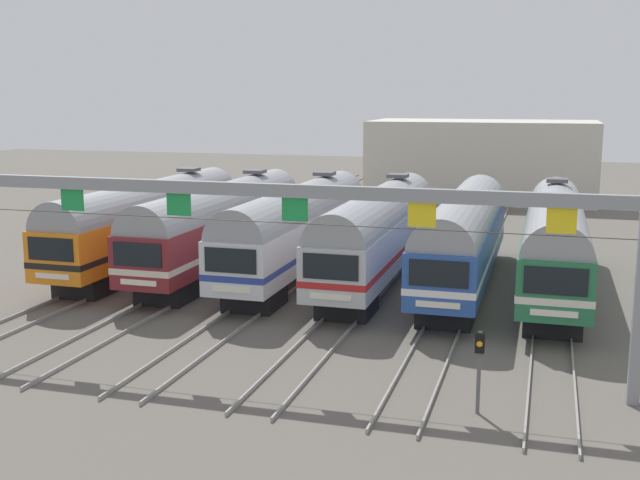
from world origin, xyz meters
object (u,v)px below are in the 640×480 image
Objects in this scene: commuter_train_orange at (150,219)px; commuter_train_stainless at (378,230)px; catenary_gantry at (236,214)px; commuter_train_silver at (298,226)px; commuter_train_blue at (464,234)px; yard_signal_mast at (479,356)px; commuter_train_green at (555,239)px; commuter_train_maroon at (222,222)px.

commuter_train_stainless is at bearing 0.00° from commuter_train_orange.
commuter_train_silver is at bearing 99.01° from catenary_gantry.
commuter_train_blue reaches higher than yard_signal_mast.
commuter_train_silver is 12.84m from commuter_train_green.
commuter_train_blue is 4.28m from commuter_train_green.
commuter_train_silver is 4.28m from commuter_train_stainless.
commuter_train_blue is (12.84, -0.00, -0.00)m from commuter_train_maroon.
yard_signal_mast is at bearing -13.92° from catenary_gantry.
commuter_train_maroon is 1.00× the size of commuter_train_green.
commuter_train_stainless is 0.68× the size of catenary_gantry.
commuter_train_orange is 8.56m from commuter_train_silver.
commuter_train_silver is 0.68× the size of catenary_gantry.
commuter_train_green is (4.28, 0.00, 0.00)m from commuter_train_blue.
commuter_train_maroon and commuter_train_green have the same top height.
commuter_train_stainless is at bearing 0.00° from commuter_train_silver.
commuter_train_blue is 15.18m from catenary_gantry.
commuter_train_green is (8.56, 0.00, 0.00)m from commuter_train_stainless.
commuter_train_maroon is 17.13m from commuter_train_green.
commuter_train_orange reaches higher than commuter_train_blue.
commuter_train_silver is at bearing 180.00° from commuter_train_green.
commuter_train_maroon reaches higher than yard_signal_mast.
commuter_train_green is 15.79m from yard_signal_mast.
commuter_train_blue is at bearing 64.55° from catenary_gantry.
commuter_train_silver is (4.28, 0.00, 0.00)m from commuter_train_maroon.
commuter_train_silver is at bearing 0.00° from commuter_train_orange.
yard_signal_mast is at bearing -97.80° from commuter_train_green.
commuter_train_orange is 1.00× the size of commuter_train_green.
commuter_train_orange is 7.06× the size of yard_signal_mast.
commuter_train_orange is at bearing 180.00° from commuter_train_stainless.
commuter_train_maroon is 0.68× the size of catenary_gantry.
commuter_train_silver is at bearing 179.97° from commuter_train_blue.
yard_signal_mast is at bearing -39.04° from commuter_train_orange.
commuter_train_green is 0.68× the size of catenary_gantry.
commuter_train_green is at bearing 0.06° from commuter_train_blue.
commuter_train_green is (12.84, 0.00, 0.00)m from commuter_train_silver.
catenary_gantry is (-6.42, -13.49, 2.68)m from commuter_train_blue.
commuter_train_blue is at bearing -179.94° from commuter_train_green.
commuter_train_silver is 18.96m from yard_signal_mast.
yard_signal_mast is (14.98, -15.62, -0.89)m from commuter_train_maroon.
commuter_train_orange is 17.13m from commuter_train_blue.
commuter_train_orange is 1.00× the size of commuter_train_silver.
commuter_train_silver reaches higher than yard_signal_mast.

